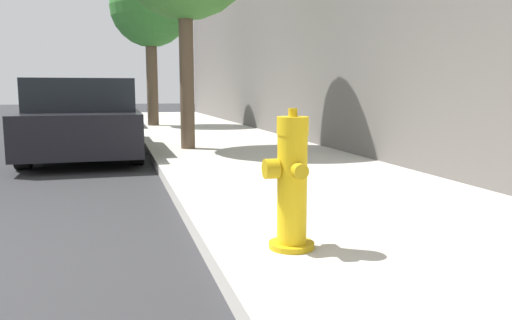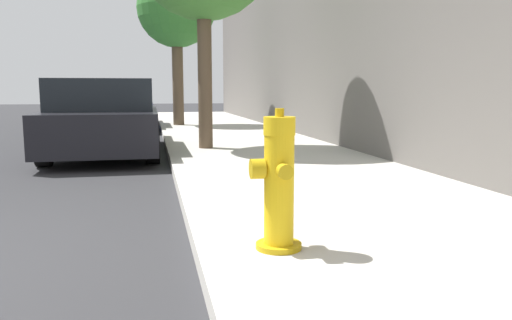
% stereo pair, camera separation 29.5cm
% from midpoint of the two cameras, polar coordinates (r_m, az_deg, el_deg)
% --- Properties ---
extents(sidewalk_slab, '(3.05, 40.00, 0.13)m').
position_cam_midpoint_polar(sidewalk_slab, '(3.75, 16.08, -8.83)').
color(sidewalk_slab, beige).
rests_on(sidewalk_slab, ground_plane).
extents(fire_hydrant, '(0.33, 0.33, 0.89)m').
position_cam_midpoint_polar(fire_hydrant, '(3.12, 1.36, -2.82)').
color(fire_hydrant, '#C39C11').
rests_on(fire_hydrant, sidewalk_slab).
extents(parked_car_near, '(1.79, 4.23, 1.31)m').
position_cam_midpoint_polar(parked_car_near, '(9.09, -19.88, 4.42)').
color(parked_car_near, black).
rests_on(parked_car_near, ground_plane).
extents(parked_car_mid, '(1.86, 4.04, 1.31)m').
position_cam_midpoint_polar(parked_car_mid, '(14.88, -18.66, 5.68)').
color(parked_car_mid, navy).
rests_on(parked_car_mid, ground_plane).
extents(street_tree_far, '(2.20, 2.20, 4.39)m').
position_cam_midpoint_polar(street_tree_far, '(14.77, -12.60, 16.55)').
color(street_tree_far, brown).
rests_on(street_tree_far, sidewalk_slab).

